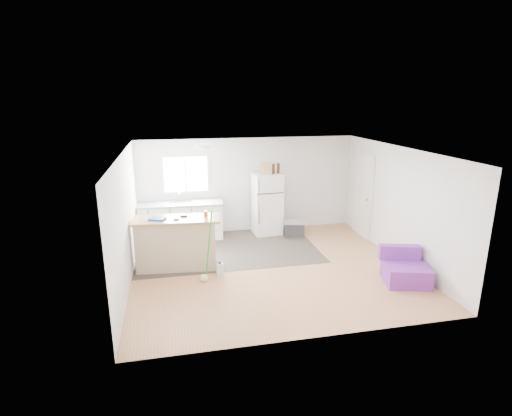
{
  "coord_description": "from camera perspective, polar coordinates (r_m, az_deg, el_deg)",
  "views": [
    {
      "loc": [
        -1.88,
        -7.29,
        3.39
      ],
      "look_at": [
        -0.17,
        0.7,
        1.1
      ],
      "focal_mm": 28.0,
      "sensor_mm": 36.0,
      "label": 1
    }
  ],
  "objects": [
    {
      "name": "room",
      "position": [
        7.84,
        2.29,
        -0.57
      ],
      "size": [
        5.51,
        5.01,
        2.41
      ],
      "color": "#AE7049",
      "rests_on": "ground"
    },
    {
      "name": "vinyl_zone",
      "position": [
        9.26,
        -4.1,
        -5.83
      ],
      "size": [
        4.05,
        2.5,
        0.0
      ],
      "primitive_type": "cube",
      "color": "#302824",
      "rests_on": "floor"
    },
    {
      "name": "window",
      "position": [
        9.95,
        -10.01,
        4.78
      ],
      "size": [
        1.18,
        0.06,
        0.98
      ],
      "color": "white",
      "rests_on": "back_wall"
    },
    {
      "name": "interior_door",
      "position": [
        10.24,
        15.02,
        1.74
      ],
      "size": [
        0.11,
        0.92,
        2.1
      ],
      "color": "white",
      "rests_on": "right_wall"
    },
    {
      "name": "ceiling_fixture",
      "position": [
        8.58,
        -7.53,
        8.65
      ],
      "size": [
        0.3,
        0.3,
        0.07
      ],
      "primitive_type": "cylinder",
      "color": "white",
      "rests_on": "ceiling"
    },
    {
      "name": "kitchen_cabinets",
      "position": [
        9.91,
        -10.66,
        -1.76
      ],
      "size": [
        2.07,
        0.71,
        1.19
      ],
      "rotation": [
        0.0,
        0.0,
        -0.04
      ],
      "color": "white",
      "rests_on": "floor"
    },
    {
      "name": "peninsula",
      "position": [
        8.24,
        -11.3,
        -4.92
      ],
      "size": [
        1.77,
        0.81,
        1.05
      ],
      "rotation": [
        0.0,
        0.0,
        -0.09
      ],
      "color": "tan",
      "rests_on": "floor"
    },
    {
      "name": "refrigerator",
      "position": [
        10.07,
        1.55,
        0.62
      ],
      "size": [
        0.73,
        0.69,
        1.55
      ],
      "rotation": [
        0.0,
        0.0,
        0.07
      ],
      "color": "white",
      "rests_on": "floor"
    },
    {
      "name": "cooler",
      "position": [
        10.09,
        5.49,
        -2.82
      ],
      "size": [
        0.58,
        0.46,
        0.39
      ],
      "rotation": [
        0.0,
        0.0,
        -0.24
      ],
      "color": "#2E2E31",
      "rests_on": "floor"
    },
    {
      "name": "purple_seat",
      "position": [
        8.1,
        20.48,
        -8.3
      ],
      "size": [
        0.95,
        0.93,
        0.64
      ],
      "rotation": [
        0.0,
        0.0,
        -0.27
      ],
      "color": "purple",
      "rests_on": "floor"
    },
    {
      "name": "cleaner_jug",
      "position": [
        7.92,
        -5.16,
        -8.72
      ],
      "size": [
        0.14,
        0.1,
        0.29
      ],
      "rotation": [
        0.0,
        0.0,
        0.05
      ],
      "color": "silver",
      "rests_on": "floor"
    },
    {
      "name": "mop",
      "position": [
        7.69,
        -7.28,
        -8.7
      ],
      "size": [
        0.28,
        0.39,
        1.41
      ],
      "rotation": [
        0.0,
        0.0,
        0.33
      ],
      "color": "green",
      "rests_on": "floor"
    },
    {
      "name": "red_cup",
      "position": [
        8.07,
        -7.19,
        -0.82
      ],
      "size": [
        0.1,
        0.1,
        0.12
      ],
      "primitive_type": "cylinder",
      "rotation": [
        0.0,
        0.0,
        -0.37
      ],
      "color": "red",
      "rests_on": "peninsula"
    },
    {
      "name": "blue_tray",
      "position": [
        8.06,
        -13.91,
        -1.5
      ],
      "size": [
        0.36,
        0.32,
        0.04
      ],
      "primitive_type": "cube",
      "rotation": [
        0.0,
        0.0,
        -0.41
      ],
      "color": "#1248B1",
      "rests_on": "peninsula"
    },
    {
      "name": "tool_a",
      "position": [
        8.14,
        -10.27,
        -1.13
      ],
      "size": [
        0.14,
        0.06,
        0.03
      ],
      "primitive_type": "cube",
      "rotation": [
        0.0,
        0.0,
        -0.06
      ],
      "color": "black",
      "rests_on": "peninsula"
    },
    {
      "name": "tool_b",
      "position": [
        7.96,
        -11.35,
        -1.6
      ],
      "size": [
        0.11,
        0.06,
        0.03
      ],
      "primitive_type": "cube",
      "rotation": [
        0.0,
        0.0,
        -0.22
      ],
      "color": "black",
      "rests_on": "peninsula"
    },
    {
      "name": "cardboard_box",
      "position": [
        9.77,
        1.28,
        5.71
      ],
      "size": [
        0.22,
        0.15,
        0.3
      ],
      "primitive_type": "cube",
      "rotation": [
        0.0,
        0.0,
        -0.26
      ],
      "color": "tan",
      "rests_on": "refrigerator"
    },
    {
      "name": "bottle_left",
      "position": [
        9.83,
        2.5,
        5.61
      ],
      "size": [
        0.08,
        0.08,
        0.25
      ],
      "primitive_type": "cylinder",
      "rotation": [
        0.0,
        0.0,
        0.1
      ],
      "color": "#3D190B",
      "rests_on": "refrigerator"
    },
    {
      "name": "bottle_right",
      "position": [
        9.92,
        3.21,
        5.7
      ],
      "size": [
        0.08,
        0.08,
        0.25
      ],
      "primitive_type": "cylinder",
      "rotation": [
        0.0,
        0.0,
        -0.13
      ],
      "color": "#3D190B",
      "rests_on": "refrigerator"
    }
  ]
}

